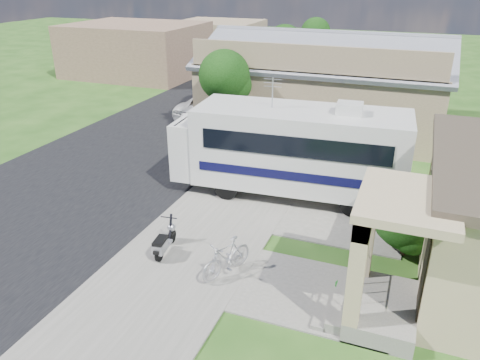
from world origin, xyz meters
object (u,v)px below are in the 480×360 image
(pickup_truck, at_px, (216,105))
(motorhome, at_px, (291,148))
(bicycle, at_px, (227,259))
(scooter, at_px, (164,242))
(shrub, at_px, (411,215))
(van, at_px, (253,78))
(garden_hose, at_px, (343,288))

(pickup_truck, bearing_deg, motorhome, 137.78)
(bicycle, distance_m, pickup_truck, 15.41)
(motorhome, bearing_deg, scooter, -117.48)
(motorhome, height_order, scooter, motorhome)
(scooter, height_order, bicycle, bicycle)
(motorhome, relative_size, pickup_truck, 1.56)
(shrub, height_order, van, shrub)
(shrub, xyz_separation_m, van, (-11.47, 18.31, -0.49))
(motorhome, xyz_separation_m, garden_hose, (2.97, -5.28, -1.78))
(scooter, distance_m, bicycle, 2.17)
(shrub, bearing_deg, pickup_truck, 135.13)
(scooter, height_order, garden_hose, scooter)
(shrub, height_order, garden_hose, shrub)
(scooter, xyz_separation_m, pickup_truck, (-4.33, 13.69, 0.33))
(bicycle, bearing_deg, motorhome, 112.07)
(pickup_truck, height_order, van, van)
(bicycle, xyz_separation_m, pickup_truck, (-6.48, 13.98, 0.24))
(shrub, distance_m, pickup_truck, 15.63)
(motorhome, bearing_deg, van, 110.31)
(van, bearing_deg, pickup_truck, -87.96)
(motorhome, distance_m, garden_hose, 6.32)
(motorhome, distance_m, bicycle, 5.90)
(bicycle, height_order, van, van)
(motorhome, xyz_separation_m, scooter, (-2.35, -5.45, -1.43))
(bicycle, bearing_deg, van, 131.94)
(van, bearing_deg, scooter, -78.38)
(garden_hose, bearing_deg, motorhome, 119.37)
(scooter, height_order, van, van)
(shrub, relative_size, scooter, 1.74)
(motorhome, height_order, garden_hose, motorhome)
(van, relative_size, garden_hose, 13.60)
(scooter, distance_m, garden_hose, 5.34)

